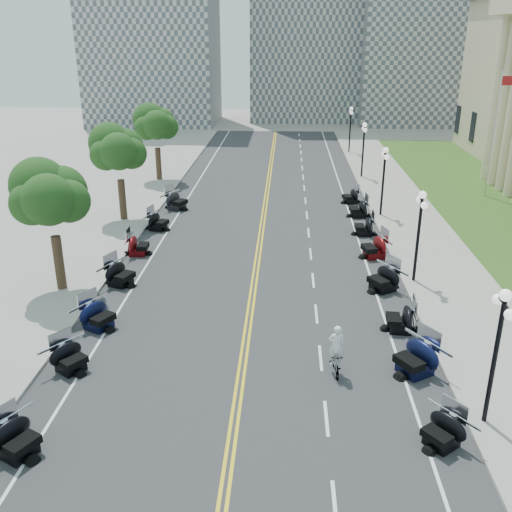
{
  "coord_description": "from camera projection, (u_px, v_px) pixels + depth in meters",
  "views": [
    {
      "loc": [
        1.64,
        -24.63,
        12.57
      ],
      "look_at": [
        0.16,
        2.37,
        2.0
      ],
      "focal_mm": 40.0,
      "sensor_mm": 36.0,
      "label": 1
    }
  ],
  "objects": [
    {
      "name": "lane_dash_6",
      "position": [
        316.0,
        314.0,
        27.4
      ],
      "size": [
        0.12,
        2.0,
        0.0
      ],
      "primitive_type": "cube",
      "color": "white",
      "rests_on": "road"
    },
    {
      "name": "lane_dash_18",
      "position": [
        300.0,
        140.0,
        72.04
      ],
      "size": [
        0.12,
        2.0,
        0.0
      ],
      "primitive_type": "cube",
      "color": "white",
      "rests_on": "road"
    },
    {
      "name": "lane_dash_19",
      "position": [
        299.0,
        135.0,
        75.76
      ],
      "size": [
        0.12,
        2.0,
        0.0
      ],
      "primitive_type": "cube",
      "color": "white",
      "rests_on": "road"
    },
    {
      "name": "lane_dash_11",
      "position": [
        305.0,
        200.0,
        46.0
      ],
      "size": [
        0.12,
        2.0,
        0.0
      ],
      "primitive_type": "cube",
      "color": "white",
      "rests_on": "road"
    },
    {
      "name": "sidewalk_north",
      "position": [
        424.0,
        244.0,
        36.3
      ],
      "size": [
        5.0,
        90.0,
        0.15
      ],
      "primitive_type": "cube",
      "color": "#9E9991",
      "rests_on": "ground"
    },
    {
      "name": "tree_2",
      "position": [
        51.0,
        203.0,
        28.2
      ],
      "size": [
        4.8,
        4.8,
        9.2
      ],
      "primitive_type": null,
      "color": "#235619",
      "rests_on": "sidewalk_south"
    },
    {
      "name": "street_lamp_1",
      "position": [
        495.0,
        359.0,
        18.74
      ],
      "size": [
        0.5,
        1.2,
        4.9
      ],
      "primitive_type": null,
      "color": "black",
      "rests_on": "sidewalk_north"
    },
    {
      "name": "lane_dash_8",
      "position": [
        311.0,
        254.0,
        34.84
      ],
      "size": [
        0.12,
        2.0,
        0.0
      ],
      "primitive_type": "cube",
      "color": "white",
      "rests_on": "road"
    },
    {
      "name": "lane_dash_15",
      "position": [
        302.0,
        160.0,
        60.88
      ],
      "size": [
        0.12,
        2.0,
        0.0
      ],
      "primitive_type": "cube",
      "color": "white",
      "rests_on": "road"
    },
    {
      "name": "lane_dash_13",
      "position": [
        303.0,
        177.0,
        53.44
      ],
      "size": [
        0.12,
        2.0,
        0.0
      ],
      "primitive_type": "cube",
      "color": "white",
      "rests_on": "road"
    },
    {
      "name": "flagpole",
      "position": [
        493.0,
        136.0,
        45.29
      ],
      "size": [
        1.1,
        0.2,
        10.0
      ],
      "primitive_type": null,
      "color": "silver",
      "rests_on": "ground"
    },
    {
      "name": "lane_dash_4",
      "position": [
        326.0,
        418.0,
        19.96
      ],
      "size": [
        0.12,
        2.0,
        0.0
      ],
      "primitive_type": "cube",
      "color": "white",
      "rests_on": "road"
    },
    {
      "name": "motorcycle_n_6",
      "position": [
        383.0,
        277.0,
        29.66
      ],
      "size": [
        2.87,
        2.87,
        1.45
      ],
      "primitive_type": null,
      "rotation": [
        0.0,
        0.0,
        -1.01
      ],
      "color": "black",
      "rests_on": "road"
    },
    {
      "name": "motorcycle_s_3",
      "position": [
        16.0,
        437.0,
        18.0
      ],
      "size": [
        2.61,
        2.61,
        1.35
      ],
      "primitive_type": null,
      "rotation": [
        0.0,
        0.0,
        1.08
      ],
      "color": "black",
      "rests_on": "road"
    },
    {
      "name": "lane_dash_14",
      "position": [
        302.0,
        168.0,
        57.16
      ],
      "size": [
        0.12,
        2.0,
        0.0
      ],
      "primitive_type": "cube",
      "color": "white",
      "rests_on": "road"
    },
    {
      "name": "lawn",
      "position": [
        494.0,
        210.0,
        43.39
      ],
      "size": [
        9.0,
        60.0,
        0.1
      ],
      "primitive_type": "cube",
      "color": "#356023",
      "rests_on": "ground"
    },
    {
      "name": "motorcycle_s_7",
      "position": [
        138.0,
        244.0,
        34.52
      ],
      "size": [
        2.0,
        2.0,
        1.34
      ],
      "primitive_type": null,
      "rotation": [
        0.0,
        0.0,
        1.62
      ],
      "color": "#590A0C",
      "rests_on": "road"
    },
    {
      "name": "cyclist_rider",
      "position": [
        337.0,
        332.0,
        21.95
      ],
      "size": [
        0.64,
        0.42,
        1.76
      ],
      "primitive_type": "imported",
      "rotation": [
        0.0,
        0.0,
        3.14
      ],
      "color": "silver",
      "rests_on": "bicycle"
    },
    {
      "name": "motorcycle_n_4",
      "position": [
        416.0,
        356.0,
        22.35
      ],
      "size": [
        3.0,
        3.0,
        1.52
      ],
      "primitive_type": null,
      "rotation": [
        0.0,
        0.0,
        -1.0
      ],
      "color": "black",
      "rests_on": "road"
    },
    {
      "name": "motorcycle_s_8",
      "position": [
        158.0,
        221.0,
        38.88
      ],
      "size": [
        2.33,
        2.33,
        1.33
      ],
      "primitive_type": null,
      "rotation": [
        0.0,
        0.0,
        1.3
      ],
      "color": "black",
      "rests_on": "road"
    },
    {
      "name": "edge_line_north",
      "position": [
        359.0,
        244.0,
        36.53
      ],
      "size": [
        0.12,
        90.0,
        0.0
      ],
      "primitive_type": "cube",
      "color": "white",
      "rests_on": "road"
    },
    {
      "name": "tree_3",
      "position": [
        119.0,
        155.0,
        39.36
      ],
      "size": [
        4.8,
        4.8,
        9.2
      ],
      "primitive_type": null,
      "color": "#235619",
      "rests_on": "sidewalk_south"
    },
    {
      "name": "bicycle",
      "position": [
        335.0,
        362.0,
        22.45
      ],
      "size": [
        0.57,
        1.65,
        0.97
      ],
      "primitive_type": "imported",
      "rotation": [
        0.0,
        0.0,
        0.07
      ],
      "color": "#A51414",
      "rests_on": "road"
    },
    {
      "name": "motorcycle_s_9",
      "position": [
        176.0,
        200.0,
        43.44
      ],
      "size": [
        2.83,
        2.83,
        1.49
      ],
      "primitive_type": null,
      "rotation": [
        0.0,
        0.0,
        1.14
      ],
      "color": "black",
      "rests_on": "road"
    },
    {
      "name": "motorcycle_n_10",
      "position": [
        351.0,
        195.0,
        45.09
      ],
      "size": [
        2.22,
        2.22,
        1.27
      ],
      "primitive_type": null,
      "rotation": [
        0.0,
        0.0,
        -1.3
      ],
      "color": "black",
      "rests_on": "road"
    },
    {
      "name": "centerline_yellow_a",
      "position": [
        258.0,
        242.0,
        36.87
      ],
      "size": [
        0.12,
        90.0,
        0.0
      ],
      "primitive_type": "cube",
      "color": "yellow",
      "rests_on": "road"
    },
    {
      "name": "centerline_yellow_b",
      "position": [
        262.0,
        242.0,
        36.85
      ],
      "size": [
        0.12,
        90.0,
        0.0
      ],
      "primitive_type": "cube",
      "color": "yellow",
      "rests_on": "road"
    },
    {
      "name": "lane_dash_3",
      "position": [
        335.0,
        506.0,
        16.24
      ],
      "size": [
        0.12,
        2.0,
        0.0
      ],
      "primitive_type": "cube",
      "color": "white",
      "rests_on": "road"
    },
    {
      "name": "motorcycle_n_7",
      "position": [
        374.0,
        246.0,
        34.06
      ],
      "size": [
        2.58,
        2.58,
        1.48
      ],
      "primitive_type": null,
      "rotation": [
        0.0,
        0.0,
        -1.31
      ],
      "color": "#590A0C",
      "rests_on": "road"
    },
    {
      "name": "distant_block_a",
      "position": [
        152.0,
        30.0,
        81.41
      ],
      "size": [
        18.0,
        14.0,
        26.0
      ],
      "primitive_type": "cube",
      "color": "gray",
      "rests_on": "ground"
    },
    {
      "name": "lane_dash_10",
      "position": [
        307.0,
        215.0,
        42.28
      ],
      "size": [
        0.12,
        2.0,
        0.0
      ],
      "primitive_type": "cube",
      "color": "white",
      "rests_on": "road"
    },
    {
      "name": "ground",
      "position": [
        250.0,
        312.0,
        27.56
      ],
      "size": [
        160.0,
        160.0,
        0.0
      ],
      "primitive_type": "plane",
      "color": "gray"
    },
    {
      "name": "motorcycle_s_6",
      "position": [
        120.0,
        273.0,
        30.29
      ],
      "size": [
        2.62,
        2.62,
        1.4
      ],
      "primitive_type": null,
      "rotation": [
        0.0,
        0.0,
        1.17
      ],
      "color": "black",
      "rests_on": "road"
    },
    {
      "name": "lane_dash_7",
      "position": [
        313.0,
        280.0,
        31.12
      ],
      "size": [
        0.12,
        2.0,
        0.0
      ],
      "primitive_type": "cube",
      "color": "white",
      "rests_on": "road"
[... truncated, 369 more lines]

